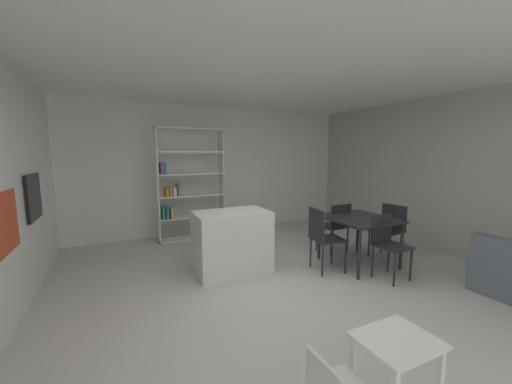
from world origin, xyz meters
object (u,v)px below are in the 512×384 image
object	(u,v)px
built_in_oven	(33,197)
dining_table	(359,222)
dining_chair_far	(336,223)
dining_chair_near	(387,240)
child_table	(396,354)
open_bookshelf	(186,186)
dining_chair_island_side	(322,234)
dining_chair_window_side	(390,226)
kitchen_island	(232,242)

from	to	relation	value
built_in_oven	dining_table	size ratio (longest dim) A/B	0.61
dining_chair_far	dining_chair_near	bearing A→B (deg)	84.44
child_table	open_bookshelf	bearing A→B (deg)	94.86
open_bookshelf	dining_chair_island_side	distance (m)	2.90
built_in_oven	dining_chair_island_side	world-z (taller)	built_in_oven
built_in_oven	child_table	distance (m)	4.20
child_table	dining_chair_near	distance (m)	2.32
dining_chair_far	built_in_oven	bearing A→B (deg)	-13.16
open_bookshelf	dining_table	distance (m)	3.29
child_table	dining_chair_window_side	world-z (taller)	dining_chair_window_side
child_table	dining_table	world-z (taller)	dining_table
open_bookshelf	dining_chair_island_side	world-z (taller)	open_bookshelf
built_in_oven	dining_chair_near	bearing A→B (deg)	-21.48
dining_table	dining_chair_far	distance (m)	0.54
built_in_oven	dining_chair_far	bearing A→B (deg)	-8.33
dining_chair_window_side	dining_table	bearing A→B (deg)	-96.58
child_table	dining_chair_near	bearing A→B (deg)	42.15
dining_chair_near	dining_chair_island_side	world-z (taller)	dining_chair_island_side
kitchen_island	dining_chair_far	world-z (taller)	kitchen_island
dining_table	kitchen_island	bearing A→B (deg)	163.29
child_table	dining_chair_near	world-z (taller)	dining_chair_near
kitchen_island	dining_chair_far	bearing A→B (deg)	-1.11
dining_chair_far	dining_chair_near	world-z (taller)	dining_chair_near
kitchen_island	dining_chair_island_side	xyz separation A→B (m)	(1.19, -0.55, 0.11)
child_table	dining_chair_near	size ratio (longest dim) A/B	0.60
kitchen_island	child_table	xyz separation A→B (m)	(0.15, -2.65, -0.04)
built_in_oven	kitchen_island	bearing A→B (deg)	-13.81
built_in_oven	kitchen_island	xyz separation A→B (m)	(2.41, -0.59, -0.73)
child_table	dining_chair_island_side	distance (m)	2.35
dining_table	dining_chair_island_side	xyz separation A→B (m)	(-0.69, 0.01, -0.10)
child_table	dining_chair_far	world-z (taller)	dining_chair_far
dining_table	built_in_oven	bearing A→B (deg)	164.91
dining_table	dining_chair_island_side	world-z (taller)	dining_chair_island_side
dining_table	dining_chair_far	bearing A→B (deg)	89.19
open_bookshelf	dining_chair_far	distance (m)	2.94
open_bookshelf	kitchen_island	bearing A→B (deg)	-82.95
dining_chair_near	kitchen_island	bearing A→B (deg)	145.78
dining_table	dining_chair_near	distance (m)	0.54
open_bookshelf	dining_chair_window_side	bearing A→B (deg)	-41.52
kitchen_island	dining_chair_window_side	size ratio (longest dim) A/B	1.20
dining_chair_far	dining_chair_island_side	distance (m)	0.87
child_table	dining_chair_window_side	xyz separation A→B (m)	(2.41, 2.10, 0.12)
child_table	dining_table	bearing A→B (deg)	50.39
kitchen_island	dining_table	size ratio (longest dim) A/B	1.06
kitchen_island	dining_chair_near	world-z (taller)	kitchen_island
open_bookshelf	dining_chair_window_side	size ratio (longest dim) A/B	2.52
dining_table	open_bookshelf	bearing A→B (deg)	130.36
dining_chair_window_side	open_bookshelf	bearing A→B (deg)	-139.08
dining_chair_window_side	dining_chair_near	bearing A→B (deg)	-59.46
dining_table	dining_chair_island_side	bearing A→B (deg)	178.82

